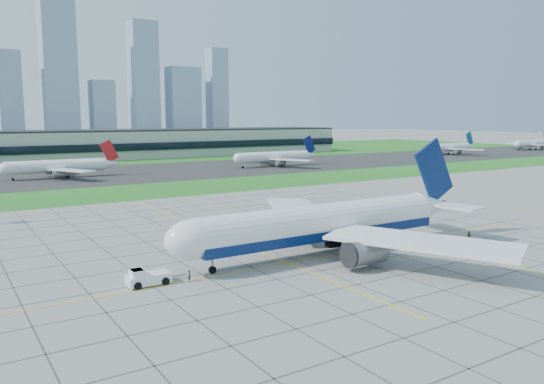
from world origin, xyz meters
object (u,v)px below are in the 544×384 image
at_px(pushback_tug, 146,278).
at_px(crew_near, 189,276).
at_px(distant_jet_3, 449,147).
at_px(crew_far, 469,237).
at_px(airliner, 325,224).
at_px(distant_jet_4, 531,143).
at_px(distant_jet_2, 274,157).
at_px(distant_jet_1, 59,166).

distance_m(pushback_tug, crew_near, 5.89).
bearing_deg(distant_jet_3, crew_far, -140.13).
bearing_deg(airliner, distant_jet_4, 26.23).
xyz_separation_m(pushback_tug, distant_jet_2, (110.57, 138.48, 3.43)).
relative_size(pushback_tug, distant_jet_3, 0.20).
height_order(distant_jet_1, distant_jet_2, same).
xyz_separation_m(pushback_tug, distant_jet_4, (330.18, 146.59, 3.43)).
bearing_deg(distant_jet_1, distant_jet_4, 0.75).
bearing_deg(distant_jet_4, distant_jet_3, -179.61).
height_order(crew_near, distant_jet_3, distant_jet_3).
bearing_deg(distant_jet_1, crew_near, -94.32).
distance_m(crew_near, distant_jet_2, 175.13).
relative_size(airliner, crew_near, 37.18).
xyz_separation_m(airliner, crew_near, (-25.21, -1.74, -4.34)).
distance_m(crew_near, distant_jet_3, 279.19).
xyz_separation_m(crew_near, crew_far, (53.13, -5.79, 0.16)).
relative_size(distant_jet_2, distant_jet_4, 1.01).
bearing_deg(distant_jet_1, distant_jet_2, -2.45).
bearing_deg(distant_jet_2, pushback_tug, -128.60).
distance_m(pushback_tug, distant_jet_4, 361.28).
bearing_deg(crew_far, pushback_tug, -146.54).
distance_m(distant_jet_1, distant_jet_3, 226.03).
height_order(crew_near, crew_far, crew_far).
relative_size(airliner, distant_jet_2, 1.41).
xyz_separation_m(crew_near, distant_jet_4, (324.55, 148.28, 3.67)).
distance_m(crew_far, distant_jet_2, 154.92).
relative_size(crew_near, distant_jet_3, 0.04).
relative_size(pushback_tug, distant_jet_4, 0.20).
bearing_deg(distant_jet_1, distant_jet_3, 0.88).
height_order(distant_jet_1, distant_jet_3, same).
bearing_deg(crew_near, distant_jet_1, 5.11).
height_order(distant_jet_1, distant_jet_4, same).
bearing_deg(airliner, crew_near, -175.91).
bearing_deg(crew_near, distant_jet_3, -48.62).
distance_m(crew_far, distant_jet_3, 239.46).
height_order(airliner, distant_jet_4, airliner).
height_order(distant_jet_2, distant_jet_4, same).
relative_size(airliner, distant_jet_1, 1.42).
bearing_deg(crew_far, distant_jet_2, 111.17).
relative_size(pushback_tug, distant_jet_2, 0.20).
distance_m(pushback_tug, distant_jet_2, 177.24).
distance_m(pushback_tug, distant_jet_3, 283.11).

